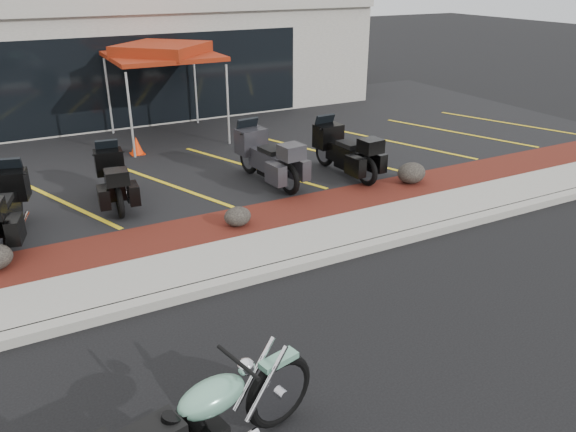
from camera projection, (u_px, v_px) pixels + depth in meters
ground at (271, 311)px, 8.06m from camera, size 90.00×90.00×0.00m
curb at (246, 278)px, 8.76m from camera, size 24.00×0.25×0.15m
sidewalk at (229, 259)px, 9.32m from camera, size 24.00×1.20×0.15m
mulch_bed at (204, 232)px, 10.29m from camera, size 24.00×1.20×0.16m
upper_lot at (133, 154)px, 14.66m from camera, size 26.00×9.60×0.15m
dealership_building at (81, 50)px, 18.96m from camera, size 18.00×8.16×4.00m
boulder_mid at (238, 216)px, 10.29m from camera, size 0.51×0.42×0.36m
boulder_right at (411, 173)px, 12.34m from camera, size 0.65×0.54×0.46m
hero_cruiser at (279, 382)px, 5.84m from camera, size 3.28×1.50×1.12m
touring_black_front at (13, 190)px, 10.32m from camera, size 1.31×2.27×1.24m
touring_black_mid at (109, 166)px, 11.70m from camera, size 0.94×2.05×1.16m
touring_grey at (248, 146)px, 12.79m from camera, size 1.13×2.33×1.30m
touring_black_rear at (325, 141)px, 13.28m from camera, size 1.00×2.22×1.26m
traffic_cone at (137, 145)px, 14.32m from camera, size 0.36×0.36×0.45m
popup_canopy at (162, 53)px, 14.81m from camera, size 3.39×3.39×2.56m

